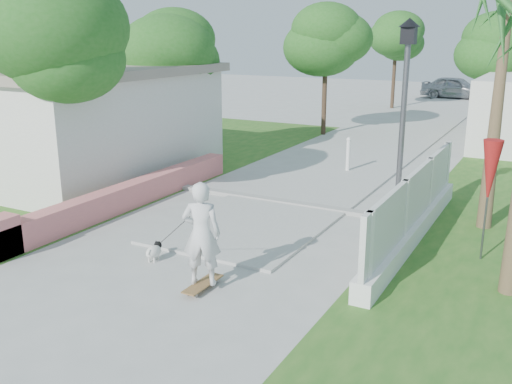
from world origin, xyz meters
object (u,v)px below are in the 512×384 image
Objects in this scene: bollard at (348,154)px; patio_umbrella at (490,173)px; dog at (154,251)px; street_lamp at (403,118)px; parked_car at (455,88)px; skateboarder at (183,233)px.

patio_umbrella is at bearing -50.09° from bollard.
patio_umbrella is (4.60, -5.50, 1.10)m from bollard.
bollard is 8.52m from dog.
dog is (-3.53, -3.97, -2.24)m from street_lamp.
bollard is at bearing -173.47° from parked_car.
bollard is 0.58× the size of skateboarder.
skateboarder is 3.74× the size of dog.
street_lamp reaches higher than bollard.
parked_car is (-0.67, 22.52, 0.14)m from bollard.
patio_umbrella is 1.23× the size of skateboarder.
dog is (-0.94, 0.36, -0.64)m from skateboarder.
parked_car is at bearing 100.65° from patio_umbrella.
skateboarder reaches higher than dog.
skateboarder is (-2.59, -4.32, -1.60)m from street_lamp.
bollard is at bearing 129.91° from patio_umbrella.
bollard reaches higher than dog.
patio_umbrella reaches higher than parked_car.
bollard is 8.83m from skateboarder.
dog is at bearing -131.67° from street_lamp.
street_lamp is 27.28m from parked_car.
dog is (-5.43, -2.97, -1.50)m from patio_umbrella.
patio_umbrella is 4.59× the size of dog.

